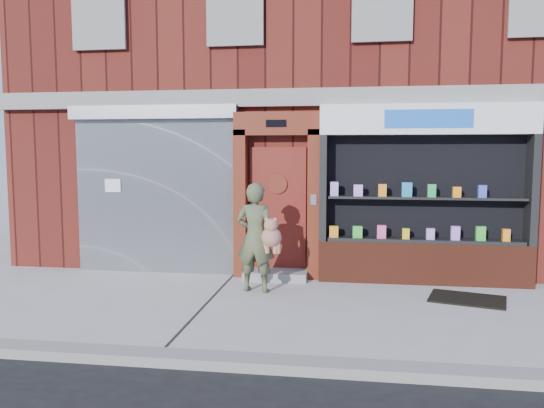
# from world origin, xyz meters

# --- Properties ---
(ground) EXTENTS (80.00, 80.00, 0.00)m
(ground) POSITION_xyz_m (0.00, 0.00, 0.00)
(ground) COLOR #9E9E99
(ground) RESTS_ON ground
(curb) EXTENTS (60.00, 0.30, 0.12)m
(curb) POSITION_xyz_m (0.00, -2.15, 0.06)
(curb) COLOR gray
(curb) RESTS_ON ground
(building) EXTENTS (12.00, 8.16, 8.00)m
(building) POSITION_xyz_m (-0.00, 5.99, 4.00)
(building) COLOR #4C1611
(building) RESTS_ON ground
(shutter_bay) EXTENTS (3.10, 0.30, 3.04)m
(shutter_bay) POSITION_xyz_m (-3.00, 1.93, 1.72)
(shutter_bay) COLOR gray
(shutter_bay) RESTS_ON ground
(red_door_bay) EXTENTS (1.52, 0.58, 2.90)m
(red_door_bay) POSITION_xyz_m (-0.75, 1.86, 1.46)
(red_door_bay) COLOR #5D1E10
(red_door_bay) RESTS_ON ground
(pharmacy_bay) EXTENTS (3.50, 0.41, 3.00)m
(pharmacy_bay) POSITION_xyz_m (1.75, 1.81, 1.37)
(pharmacy_bay) COLOR #602616
(pharmacy_bay) RESTS_ON ground
(woman) EXTENTS (0.77, 0.50, 1.74)m
(woman) POSITION_xyz_m (-0.93, 0.84, 0.88)
(woman) COLOR #4D5236
(woman) RESTS_ON ground
(doormat) EXTENTS (1.24, 1.02, 0.03)m
(doormat) POSITION_xyz_m (2.28, 0.82, 0.01)
(doormat) COLOR black
(doormat) RESTS_ON ground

